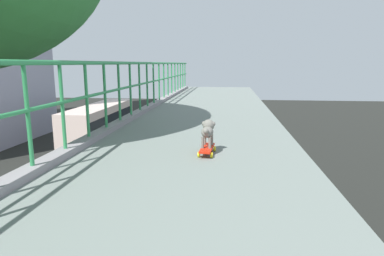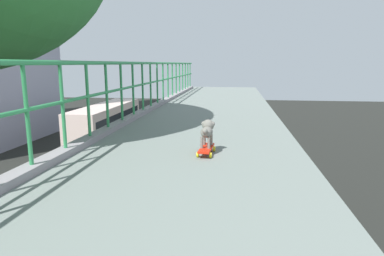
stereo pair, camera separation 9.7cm
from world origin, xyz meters
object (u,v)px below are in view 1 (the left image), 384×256
car_silver_seventh (74,192)px  small_dog (208,130)px  city_bus (100,122)px  toy_skateboard (207,149)px

car_silver_seventh → small_dog: size_ratio=11.40×
city_bus → small_dog: size_ratio=26.97×
small_dog → car_silver_seventh: bearing=124.9°
small_dog → city_bus: bearing=115.0°
small_dog → toy_skateboard: bearing=-92.1°
car_silver_seventh → city_bus: (-3.28, 11.75, 1.16)m
city_bus → toy_skateboard: bearing=-65.1°
toy_skateboard → city_bus: bearing=114.9°
toy_skateboard → car_silver_seventh: bearing=124.6°
car_silver_seventh → toy_skateboard: size_ratio=8.86×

